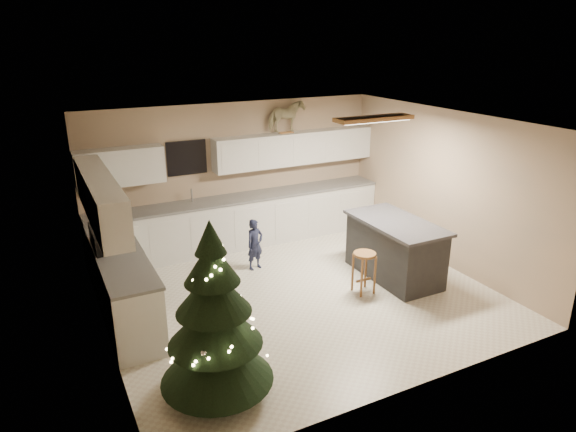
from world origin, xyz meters
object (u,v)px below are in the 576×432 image
(christmas_tree, at_px, (215,327))
(rocking_horse, at_px, (286,116))
(toddler, at_px, (255,244))
(bar_stool, at_px, (364,263))
(island, at_px, (395,249))

(christmas_tree, relative_size, rocking_horse, 2.86)
(toddler, height_order, rocking_horse, rocking_horse)
(bar_stool, distance_m, christmas_tree, 3.05)
(bar_stool, relative_size, christmas_tree, 0.32)
(island, distance_m, christmas_tree, 3.82)
(bar_stool, distance_m, toddler, 1.89)
(island, bearing_deg, toddler, 145.66)
(toddler, bearing_deg, bar_stool, -68.37)
(bar_stool, bearing_deg, toddler, 126.70)
(island, height_order, rocking_horse, rocking_horse)
(island, height_order, bar_stool, island)
(bar_stool, relative_size, rocking_horse, 0.91)
(toddler, bearing_deg, rocking_horse, 30.00)
(island, distance_m, bar_stool, 0.78)
(christmas_tree, bearing_deg, bar_stool, 23.90)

